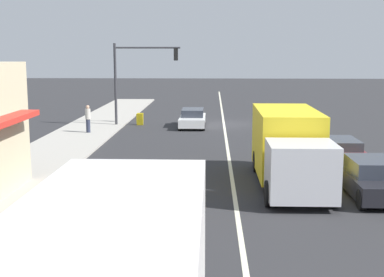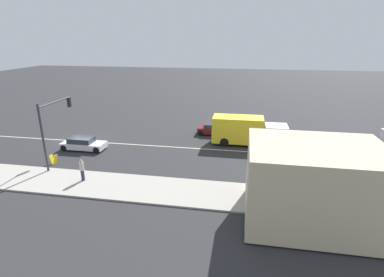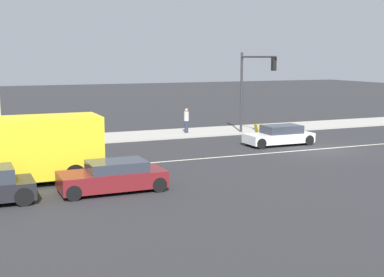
# 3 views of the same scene
# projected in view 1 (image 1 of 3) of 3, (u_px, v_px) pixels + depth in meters

# --- Properties ---
(ground_plane) EXTENTS (160.00, 160.00, 0.00)m
(ground_plane) POSITION_uv_depth(u_px,v_px,m) (233.00, 187.00, 20.76)
(ground_plane) COLOR #2B2B2D
(sidewalk_right) EXTENTS (4.00, 73.00, 0.12)m
(sidewalk_right) POSITION_uv_depth(u_px,v_px,m) (0.00, 187.00, 20.60)
(sidewalk_right) COLOR #A8A399
(sidewalk_right) RESTS_ON ground
(lane_marking_center) EXTENTS (0.16, 60.00, 0.01)m
(lane_marking_center) POSITION_uv_depth(u_px,v_px,m) (224.00, 124.00, 38.50)
(lane_marking_center) COLOR beige
(lane_marking_center) RESTS_ON ground
(traffic_signal_main) EXTENTS (4.59, 0.34, 5.60)m
(traffic_signal_main) POSITION_uv_depth(u_px,v_px,m) (136.00, 70.00, 36.72)
(traffic_signal_main) COLOR #333338
(traffic_signal_main) RESTS_ON sidewalk_right
(pedestrian) EXTENTS (0.34, 0.34, 1.72)m
(pedestrian) POSITION_uv_depth(u_px,v_px,m) (88.00, 118.00, 33.59)
(pedestrian) COLOR #282D42
(pedestrian) RESTS_ON sidewalk_right
(warning_aframe_sign) EXTENTS (0.45, 0.53, 0.84)m
(warning_aframe_sign) POSITION_uv_depth(u_px,v_px,m) (140.00, 119.00, 37.79)
(warning_aframe_sign) COLOR yellow
(warning_aframe_sign) RESTS_ON ground
(delivery_truck) EXTENTS (2.44, 7.50, 2.87)m
(delivery_truck) POSITION_uv_depth(u_px,v_px,m) (289.00, 148.00, 21.03)
(delivery_truck) COLOR silver
(delivery_truck) RESTS_ON ground
(sedan_maroon) EXTENTS (1.91, 4.24, 1.25)m
(sedan_maroon) POSITION_uv_depth(u_px,v_px,m) (340.00, 153.00, 24.37)
(sedan_maroon) COLOR maroon
(sedan_maroon) RESTS_ON ground
(van_white) EXTENTS (1.76, 4.24, 1.23)m
(van_white) POSITION_uv_depth(u_px,v_px,m) (193.00, 118.00, 36.92)
(van_white) COLOR silver
(van_white) RESTS_ON ground
(sedan_dark) EXTENTS (1.90, 4.13, 1.37)m
(sedan_dark) POSITION_uv_depth(u_px,v_px,m) (373.00, 179.00, 19.32)
(sedan_dark) COLOR black
(sedan_dark) RESTS_ON ground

